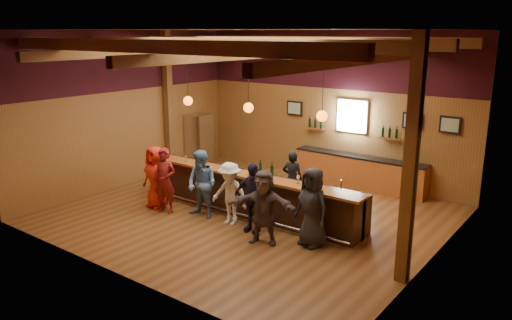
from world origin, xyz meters
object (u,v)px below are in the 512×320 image
object	(u,v)px
bar_counter	(253,193)
bottle_a	(260,169)
back_bar_cabinet	(359,172)
customer_brown	(263,207)
stainless_fridge	(199,141)
customer_redvest	(165,181)
customer_white	(230,194)
ice_bucket	(253,169)
customer_denim	(202,184)
customer_navy	(253,197)
customer_dark	(312,207)
bartender	(292,179)
customer_orange	(155,177)

from	to	relation	value
bar_counter	bottle_a	world-z (taller)	bottle_a
back_bar_cabinet	customer_brown	bearing A→B (deg)	-88.80
stainless_fridge	customer_redvest	distance (m)	4.39
back_bar_cabinet	customer_white	size ratio (longest dim) A/B	2.64
customer_redvest	customer_white	world-z (taller)	customer_redvest
ice_bucket	bottle_a	size ratio (longest dim) A/B	0.60
customer_redvest	customer_denim	xyz separation A→B (m)	(0.96, 0.32, 0.01)
bottle_a	customer_white	bearing A→B (deg)	-114.06
customer_navy	ice_bucket	size ratio (longest dim) A/B	7.25
customer_redvest	bottle_a	bearing A→B (deg)	11.41
customer_white	customer_navy	world-z (taller)	customer_navy
bar_counter	back_bar_cabinet	xyz separation A→B (m)	(1.18, 3.57, -0.05)
customer_denim	customer_navy	bearing A→B (deg)	0.34
back_bar_cabinet	ice_bucket	size ratio (longest dim) A/B	17.86
stainless_fridge	bar_counter	bearing A→B (deg)	-30.76
back_bar_cabinet	bottle_a	xyz separation A→B (m)	(-0.83, -3.74, 0.78)
customer_dark	bottle_a	world-z (taller)	customer_dark
customer_navy	customer_dark	distance (m)	1.49
bartender	customer_dark	bearing A→B (deg)	115.06
back_bar_cabinet	customer_orange	world-z (taller)	customer_orange
back_bar_cabinet	customer_navy	bearing A→B (deg)	-96.02
bar_counter	bartender	xyz separation A→B (m)	(0.49, 1.06, 0.22)
customer_orange	customer_denim	world-z (taller)	customer_denim
customer_brown	customer_dark	distance (m)	1.04
customer_orange	customer_redvest	world-z (taller)	customer_redvest
bartender	ice_bucket	bearing A→B (deg)	57.84
back_bar_cabinet	customer_orange	distance (m)	5.88
bar_counter	customer_navy	world-z (taller)	customer_navy
customer_navy	customer_brown	bearing A→B (deg)	-39.40
bar_counter	customer_dark	distance (m)	2.35
bar_counter	customer_navy	distance (m)	1.21
customer_redvest	customer_white	xyz separation A→B (m)	(1.82, 0.36, -0.07)
stainless_fridge	customer_dark	bearing A→B (deg)	-27.30
customer_redvest	back_bar_cabinet	bearing A→B (deg)	42.54
customer_white	bar_counter	bearing A→B (deg)	88.57
customer_orange	bottle_a	world-z (taller)	customer_orange
customer_dark	customer_orange	bearing A→B (deg)	-161.99
stainless_fridge	bottle_a	xyz separation A→B (m)	(4.47, -2.62, 0.36)
customer_denim	customer_brown	distance (m)	2.16
stainless_fridge	customer_brown	distance (m)	6.59
bar_counter	bartender	bearing A→B (deg)	65.07
bar_counter	customer_orange	bearing A→B (deg)	-152.89
customer_navy	bartender	bearing A→B (deg)	90.36
bartender	bottle_a	bearing A→B (deg)	66.36
customer_redvest	customer_brown	world-z (taller)	customer_redvest
customer_brown	ice_bucket	size ratio (longest dim) A/B	7.31
customer_denim	customer_dark	distance (m)	3.03
customer_navy	bottle_a	size ratio (longest dim) A/B	4.31
customer_orange	customer_dark	distance (m)	4.48
customer_dark	bartender	world-z (taller)	customer_dark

